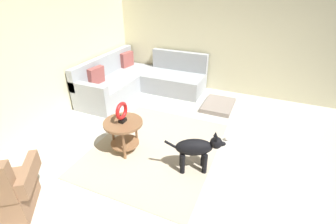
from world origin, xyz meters
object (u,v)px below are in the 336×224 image
at_px(dog_bed_mat, 218,105).
at_px(dog, 197,149).
at_px(torus_sculpture, 122,112).
at_px(sectional_couch, 138,81).
at_px(dog_toy_ball, 227,138).
at_px(side_table, 124,129).

xyz_separation_m(dog_bed_mat, dog, (-2.04, -0.14, 0.33)).
bearing_deg(dog_bed_mat, torus_sculpture, 153.28).
bearing_deg(sectional_couch, dog_toy_ball, -116.17).
bearing_deg(side_table, dog_bed_mat, -26.72).
bearing_deg(dog_toy_ball, dog_bed_mat, 19.61).
height_order(sectional_couch, dog_toy_ball, sectional_couch).
relative_size(side_table, dog_toy_ball, 7.48).
xyz_separation_m(side_table, torus_sculpture, (0.00, -0.00, 0.29)).
distance_m(torus_sculpture, dog_toy_ball, 1.84).
bearing_deg(torus_sculpture, dog, -89.16).
xyz_separation_m(torus_sculpture, dog_toy_ball, (0.91, -1.45, -0.67)).
bearing_deg(dog, dog_toy_ball, 139.12).
bearing_deg(side_table, sectional_couch, 23.63).
relative_size(sectional_couch, dog_toy_ball, 28.03).
height_order(torus_sculpture, dog, torus_sculpture).
bearing_deg(sectional_couch, dog, -134.59).
bearing_deg(torus_sculpture, side_table, 90.00).
relative_size(dog, dog_toy_ball, 9.91).
bearing_deg(dog, side_table, -113.10).
bearing_deg(dog_bed_mat, sectional_couch, 89.84).
height_order(sectional_couch, side_table, sectional_couch).
bearing_deg(torus_sculpture, dog_toy_ball, -57.81).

